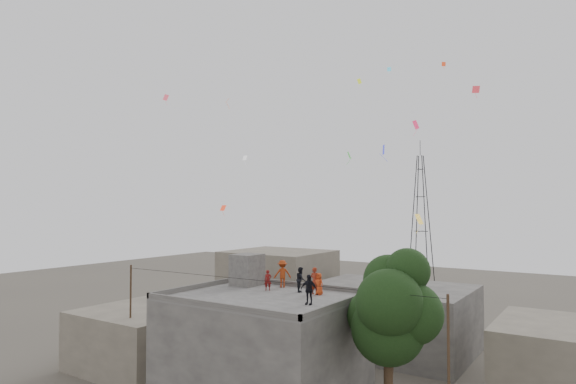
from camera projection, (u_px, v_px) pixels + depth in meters
name	position (u px, v px, depth m)	size (l,w,h in m)	color
main_building	(263.00, 351.00, 26.90)	(10.00, 8.00, 6.10)	#464441
parapet	(263.00, 294.00, 27.01)	(10.00, 8.00, 0.30)	#464441
stair_head_box	(247.00, 270.00, 30.97)	(1.60, 1.80, 2.00)	#464441
neighbor_west	(157.00, 334.00, 34.60)	(8.00, 10.00, 4.00)	#61594C
neighbor_north	(390.00, 318.00, 37.44)	(12.00, 9.00, 5.00)	#464441
neighbor_northwest	(278.00, 288.00, 45.76)	(9.00, 8.00, 7.00)	#61594C
neighbor_east	(564.00, 363.00, 27.48)	(7.00, 8.00, 4.40)	#61594C
tree	(392.00, 310.00, 23.44)	(4.90, 4.60, 9.10)	black
utility_line	(257.00, 344.00, 25.61)	(20.12, 0.62, 7.40)	black
transmission_tower	(421.00, 224.00, 62.65)	(2.97, 2.97, 20.01)	black
person_red_adult	(315.00, 281.00, 27.67)	(0.57, 0.37, 1.56)	maroon
person_orange_child	(319.00, 284.00, 27.52)	(0.61, 0.40, 1.25)	#C33C16
person_dark_child	(301.00, 279.00, 28.53)	(0.71, 0.56, 1.47)	black
person_dark_adult	(309.00, 290.00, 24.74)	(0.90, 0.37, 1.53)	black
person_orange_adult	(282.00, 274.00, 30.17)	(1.10, 0.63, 1.70)	#973211
person_red_child	(268.00, 280.00, 29.02)	(0.44, 0.29, 1.22)	maroon
kites	(339.00, 133.00, 32.52)	(21.31, 15.43, 12.93)	#FF3B1A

